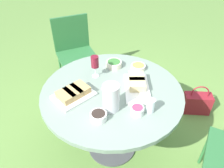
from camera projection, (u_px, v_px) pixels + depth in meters
The scene contains 13 objects.
ground_plane at pixel (112, 146), 2.17m from camera, with size 40.00×40.00×0.00m, color #668E42.
dining_table at pixel (112, 101), 1.80m from camera, with size 1.12×1.12×0.72m.
chair_near_right at pixel (75, 48), 2.67m from camera, with size 0.59×0.58×0.89m.
water_pitcher at pixel (111, 97), 1.50m from camera, with size 0.13×0.12×0.21m.
wine_glass at pixel (95, 63), 1.79m from camera, with size 0.06×0.06×0.19m.
platter_bread_main at pixel (137, 84), 1.73m from camera, with size 0.22×0.38×0.08m.
platter_charcuterie at pixel (73, 93), 1.64m from camera, with size 0.36×0.36×0.07m.
bowl_fries at pixel (138, 67), 1.95m from camera, with size 0.13×0.13×0.04m.
bowl_salad at pixel (114, 64), 1.97m from camera, with size 0.14×0.14×0.05m.
bowl_olives at pixel (98, 116), 1.47m from camera, with size 0.11×0.11×0.05m.
bowl_dip_red at pixel (137, 110), 1.50m from camera, with size 0.09×0.09×0.06m.
cup_water_near at pixel (151, 106), 1.51m from camera, with size 0.06×0.06×0.11m.
handbag at pixel (197, 103), 2.48m from camera, with size 0.30×0.14×0.37m.
Camera 1 is at (-0.10, 1.32, 1.83)m, focal length 35.00 mm.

